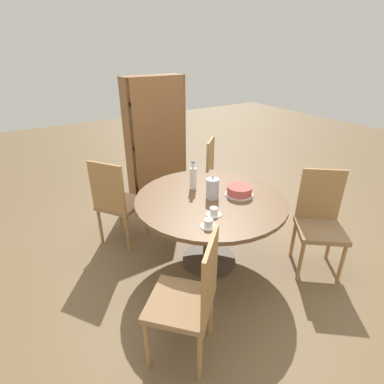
{
  "coord_description": "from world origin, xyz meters",
  "views": [
    {
      "loc": [
        -1.47,
        -2.0,
        2.0
      ],
      "look_at": [
        0.0,
        0.33,
        0.65
      ],
      "focal_mm": 28.0,
      "sensor_mm": 36.0,
      "label": 1
    }
  ],
  "objects_px": {
    "coffee_pot": "(213,188)",
    "cup_b": "(214,212)",
    "water_bottle": "(193,178)",
    "cup_a": "(208,224)",
    "chair_c": "(320,220)",
    "cake_main": "(239,191)",
    "chair_b": "(190,297)",
    "chair_d": "(220,176)",
    "chair_a": "(117,201)",
    "bookshelf": "(156,141)"
  },
  "relations": [
    {
      "from": "water_bottle",
      "to": "cup_b",
      "type": "distance_m",
      "value": 0.55
    },
    {
      "from": "coffee_pot",
      "to": "cup_b",
      "type": "bearing_deg",
      "value": -123.24
    },
    {
      "from": "chair_c",
      "to": "cake_main",
      "type": "bearing_deg",
      "value": 178.68
    },
    {
      "from": "chair_c",
      "to": "cup_a",
      "type": "xyz_separation_m",
      "value": [
        -1.15,
        0.2,
        0.24
      ]
    },
    {
      "from": "water_bottle",
      "to": "cup_a",
      "type": "distance_m",
      "value": 0.71
    },
    {
      "from": "chair_d",
      "to": "cake_main",
      "type": "xyz_separation_m",
      "value": [
        -0.43,
        -0.87,
        0.26
      ]
    },
    {
      "from": "coffee_pot",
      "to": "cake_main",
      "type": "xyz_separation_m",
      "value": [
        0.25,
        -0.09,
        -0.06
      ]
    },
    {
      "from": "chair_b",
      "to": "coffee_pot",
      "type": "height_order",
      "value": "chair_b"
    },
    {
      "from": "bookshelf",
      "to": "chair_b",
      "type": "bearing_deg",
      "value": 68.54
    },
    {
      "from": "water_bottle",
      "to": "chair_c",
      "type": "bearing_deg",
      "value": -44.09
    },
    {
      "from": "coffee_pot",
      "to": "chair_a",
      "type": "bearing_deg",
      "value": 128.47
    },
    {
      "from": "cup_b",
      "to": "chair_c",
      "type": "bearing_deg",
      "value": -18.15
    },
    {
      "from": "chair_a",
      "to": "chair_d",
      "type": "bearing_deg",
      "value": -126.33
    },
    {
      "from": "chair_b",
      "to": "coffee_pot",
      "type": "relative_size",
      "value": 4.31
    },
    {
      "from": "bookshelf",
      "to": "water_bottle",
      "type": "relative_size",
      "value": 5.82
    },
    {
      "from": "bookshelf",
      "to": "water_bottle",
      "type": "height_order",
      "value": "bookshelf"
    },
    {
      "from": "coffee_pot",
      "to": "water_bottle",
      "type": "relative_size",
      "value": 0.8
    },
    {
      "from": "chair_d",
      "to": "cake_main",
      "type": "relative_size",
      "value": 3.69
    },
    {
      "from": "chair_b",
      "to": "bookshelf",
      "type": "distance_m",
      "value": 2.59
    },
    {
      "from": "bookshelf",
      "to": "coffee_pot",
      "type": "xyz_separation_m",
      "value": [
        -0.23,
        -1.64,
        0.0
      ]
    },
    {
      "from": "chair_b",
      "to": "cake_main",
      "type": "xyz_separation_m",
      "value": [
        0.96,
        0.66,
        0.26
      ]
    },
    {
      "from": "cake_main",
      "to": "chair_b",
      "type": "bearing_deg",
      "value": -145.29
    },
    {
      "from": "chair_a",
      "to": "cup_a",
      "type": "xyz_separation_m",
      "value": [
        0.34,
        -1.2,
        0.24
      ]
    },
    {
      "from": "chair_a",
      "to": "coffee_pot",
      "type": "height_order",
      "value": "chair_a"
    },
    {
      "from": "cup_b",
      "to": "coffee_pot",
      "type": "bearing_deg",
      "value": 56.76
    },
    {
      "from": "chair_d",
      "to": "coffee_pot",
      "type": "distance_m",
      "value": 1.08
    },
    {
      "from": "chair_c",
      "to": "chair_a",
      "type": "bearing_deg",
      "value": 175.65
    },
    {
      "from": "chair_c",
      "to": "coffee_pot",
      "type": "relative_size",
      "value": 4.31
    },
    {
      "from": "chair_b",
      "to": "cup_b",
      "type": "xyz_separation_m",
      "value": [
        0.54,
        0.49,
        0.24
      ]
    },
    {
      "from": "coffee_pot",
      "to": "cake_main",
      "type": "distance_m",
      "value": 0.27
    },
    {
      "from": "chair_c",
      "to": "cup_a",
      "type": "bearing_deg",
      "value": -150.96
    },
    {
      "from": "cup_a",
      "to": "chair_d",
      "type": "bearing_deg",
      "value": 49.41
    },
    {
      "from": "water_bottle",
      "to": "chair_a",
      "type": "bearing_deg",
      "value": 137.72
    },
    {
      "from": "coffee_pot",
      "to": "chair_c",
      "type": "bearing_deg",
      "value": -35.0
    },
    {
      "from": "coffee_pot",
      "to": "cake_main",
      "type": "bearing_deg",
      "value": -19.25
    },
    {
      "from": "chair_c",
      "to": "cup_a",
      "type": "relative_size",
      "value": 7.58
    },
    {
      "from": "water_bottle",
      "to": "cake_main",
      "type": "xyz_separation_m",
      "value": [
        0.29,
        -0.35,
        -0.07
      ]
    },
    {
      "from": "cake_main",
      "to": "cup_a",
      "type": "distance_m",
      "value": 0.64
    },
    {
      "from": "cake_main",
      "to": "chair_d",
      "type": "bearing_deg",
      "value": 63.34
    },
    {
      "from": "coffee_pot",
      "to": "cup_b",
      "type": "height_order",
      "value": "coffee_pot"
    },
    {
      "from": "cake_main",
      "to": "cup_b",
      "type": "distance_m",
      "value": 0.45
    },
    {
      "from": "water_bottle",
      "to": "cup_a",
      "type": "xyz_separation_m",
      "value": [
        -0.27,
        -0.65,
        -0.09
      ]
    },
    {
      "from": "cup_a",
      "to": "water_bottle",
      "type": "bearing_deg",
      "value": 67.44
    },
    {
      "from": "chair_c",
      "to": "water_bottle",
      "type": "bearing_deg",
      "value": 174.93
    },
    {
      "from": "cake_main",
      "to": "water_bottle",
      "type": "bearing_deg",
      "value": 129.57
    },
    {
      "from": "chair_c",
      "to": "cup_b",
      "type": "height_order",
      "value": "chair_c"
    },
    {
      "from": "chair_d",
      "to": "bookshelf",
      "type": "distance_m",
      "value": 1.02
    },
    {
      "from": "chair_a",
      "to": "bookshelf",
      "type": "height_order",
      "value": "bookshelf"
    },
    {
      "from": "bookshelf",
      "to": "cup_b",
      "type": "distance_m",
      "value": 1.94
    },
    {
      "from": "chair_a",
      "to": "chair_c",
      "type": "distance_m",
      "value": 2.05
    }
  ]
}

